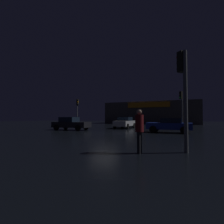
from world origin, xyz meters
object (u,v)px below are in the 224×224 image
(store_building, at_px, (152,113))
(pedestrian, at_px, (139,127))
(traffic_signal_cross_right, at_px, (181,103))
(car_near, at_px, (71,123))
(traffic_signal_cross_left, at_px, (78,106))
(car_crossing, at_px, (169,125))
(car_far, at_px, (125,122))
(traffic_signal_main, at_px, (183,82))

(store_building, bearing_deg, pedestrian, -81.24)
(traffic_signal_cross_right, bearing_deg, car_near, -157.50)
(traffic_signal_cross_left, relative_size, traffic_signal_cross_right, 0.93)
(traffic_signal_cross_left, distance_m, car_crossing, 13.58)
(traffic_signal_cross_right, xyz_separation_m, car_near, (-11.90, -4.93, -2.39))
(car_near, distance_m, car_crossing, 10.85)
(traffic_signal_cross_right, height_order, car_far, traffic_signal_cross_right)
(traffic_signal_cross_right, xyz_separation_m, car_far, (-7.19, 0.70, -2.36))
(car_far, bearing_deg, traffic_signal_main, -62.38)
(traffic_signal_cross_left, distance_m, car_near, 5.36)
(pedestrian, bearing_deg, traffic_signal_cross_left, 132.68)
(store_building, relative_size, traffic_signal_main, 5.20)
(traffic_signal_cross_right, bearing_deg, car_crossing, -105.18)
(car_crossing, relative_size, pedestrian, 2.33)
(traffic_signal_cross_right, distance_m, car_far, 7.60)
(car_near, height_order, car_crossing, car_near)
(car_far, distance_m, pedestrian, 15.92)
(car_near, xyz_separation_m, pedestrian, (10.37, -9.25, 0.28))
(car_far, bearing_deg, pedestrian, -69.20)
(traffic_signal_cross_left, distance_m, pedestrian, 18.53)
(car_near, relative_size, pedestrian, 2.49)
(pedestrian, bearing_deg, car_far, 110.80)
(store_building, xyz_separation_m, car_crossing, (5.96, -25.60, -1.89))
(car_crossing, bearing_deg, pedestrian, -92.50)
(car_crossing, bearing_deg, traffic_signal_cross_right, 74.82)
(traffic_signal_main, distance_m, car_near, 14.77)
(pedestrian, bearing_deg, traffic_signal_main, 29.45)
(traffic_signal_cross_right, relative_size, car_crossing, 1.09)
(car_crossing, xyz_separation_m, pedestrian, (-0.44, -10.16, 0.30))
(traffic_signal_main, relative_size, pedestrian, 2.38)
(store_building, bearing_deg, traffic_signal_main, -78.39)
(store_building, height_order, pedestrian, store_building)
(traffic_signal_main, relative_size, traffic_signal_cross_right, 0.94)
(traffic_signal_main, xyz_separation_m, traffic_signal_cross_right, (-0.11, 13.25, 0.24))
(traffic_signal_cross_left, distance_m, traffic_signal_cross_right, 14.02)
(traffic_signal_cross_left, height_order, pedestrian, traffic_signal_cross_left)
(store_building, relative_size, car_crossing, 5.31)
(traffic_signal_cross_left, bearing_deg, store_building, 72.62)
(store_building, height_order, car_far, store_building)
(traffic_signal_main, relative_size, traffic_signal_cross_left, 1.01)
(traffic_signal_main, xyz_separation_m, pedestrian, (-1.65, -0.93, -1.87))
(car_far, height_order, car_crossing, car_far)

